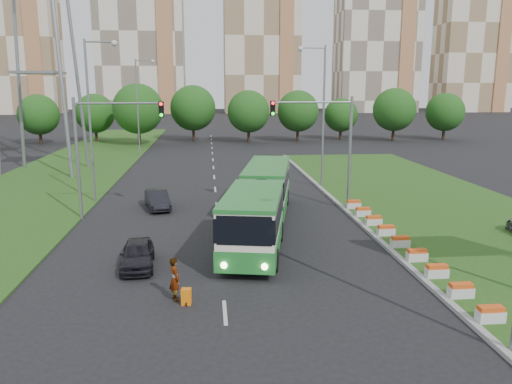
{
  "coord_description": "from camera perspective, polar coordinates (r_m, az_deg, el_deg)",
  "views": [
    {
      "loc": [
        -3.52,
        -24.1,
        8.62
      ],
      "look_at": [
        -0.79,
        4.32,
        2.6
      ],
      "focal_mm": 35.0,
      "sensor_mm": 36.0,
      "label": 1
    }
  ],
  "objects": [
    {
      "name": "car_left_near",
      "position": [
        25.1,
        -13.4,
        -6.91
      ],
      "size": [
        1.86,
        3.99,
        1.32
      ],
      "primitive_type": "imported",
      "rotation": [
        0.0,
        0.0,
        0.08
      ],
      "color": "black",
      "rests_on": "ground"
    },
    {
      "name": "apartment_tower_cwest",
      "position": [
        176.27,
        -13.06,
        17.28
      ],
      "size": [
        28.0,
        15.0,
        52.0
      ],
      "primitive_type": "cube",
      "color": "silver",
      "rests_on": "ground"
    },
    {
      "name": "traffic_mast_median",
      "position": [
        35.24,
        8.2,
        6.47
      ],
      "size": [
        5.76,
        0.32,
        8.0
      ],
      "color": "gray",
      "rests_on": "ground"
    },
    {
      "name": "shopping_trolley",
      "position": [
        20.75,
        -7.97,
        -11.76
      ],
      "size": [
        0.39,
        0.41,
        0.67
      ],
      "rotation": [
        0.0,
        0.0,
        -0.11
      ],
      "color": "orange",
      "rests_on": "ground"
    },
    {
      "name": "tree_line",
      "position": [
        80.35,
        4.25,
        8.94
      ],
      "size": [
        120.0,
        8.0,
        9.0
      ],
      "primitive_type": null,
      "color": "#1A4A13",
      "rests_on": "ground"
    },
    {
      "name": "apartment_tower_west",
      "position": [
        185.27,
        -25.86,
        15.53
      ],
      "size": [
        26.0,
        15.0,
        48.0
      ],
      "primitive_type": "cube",
      "color": "beige",
      "rests_on": "ground"
    },
    {
      "name": "lane_markings",
      "position": [
        44.93,
        -4.73,
        0.81
      ],
      "size": [
        0.2,
        100.0,
        0.01
      ],
      "primitive_type": null,
      "color": "#AEAEA7",
      "rests_on": "ground"
    },
    {
      "name": "median_kerb",
      "position": [
        34.56,
        10.77,
        -2.59
      ],
      "size": [
        0.3,
        60.0,
        0.18
      ],
      "primitive_type": "cube",
      "color": "gray",
      "rests_on": "ground"
    },
    {
      "name": "street_lamps",
      "position": [
        34.2,
        -4.64,
        7.48
      ],
      "size": [
        36.0,
        60.0,
        12.0
      ],
      "primitive_type": null,
      "color": "gray",
      "rests_on": "ground"
    },
    {
      "name": "midrise_east",
      "position": [
        197.95,
        23.48,
        14.26
      ],
      "size": [
        24.0,
        14.0,
        40.0
      ],
      "primitive_type": "cube",
      "color": "beige",
      "rests_on": "ground"
    },
    {
      "name": "apartment_tower_ceast",
      "position": [
        175.84,
        0.61,
        17.26
      ],
      "size": [
        25.0,
        15.0,
        50.0
      ],
      "primitive_type": "cube",
      "color": "beige",
      "rests_on": "ground"
    },
    {
      "name": "car_left_far",
      "position": [
        36.67,
        -11.2,
        -0.84
      ],
      "size": [
        2.34,
        4.31,
        1.35
      ],
      "primitive_type": "imported",
      "rotation": [
        0.0,
        0.0,
        0.24
      ],
      "color": "black",
      "rests_on": "ground"
    },
    {
      "name": "grass_median",
      "position": [
        37.1,
        21.15,
        -2.23
      ],
      "size": [
        14.0,
        60.0,
        0.15
      ],
      "primitive_type": "cube",
      "color": "#234A15",
      "rests_on": "ground"
    },
    {
      "name": "ground",
      "position": [
        25.83,
        2.68,
        -7.6
      ],
      "size": [
        360.0,
        360.0,
        0.0
      ],
      "primitive_type": "plane",
      "color": "black",
      "rests_on": "ground"
    },
    {
      "name": "pedestrian",
      "position": [
        20.98,
        -9.26,
        -9.8
      ],
      "size": [
        0.66,
        0.79,
        1.84
      ],
      "primitive_type": "imported",
      "rotation": [
        0.0,
        0.0,
        1.95
      ],
      "color": "gray",
      "rests_on": "ground"
    },
    {
      "name": "articulated_bus",
      "position": [
        30.66,
        0.36,
        -0.96
      ],
      "size": [
        2.77,
        17.76,
        2.92
      ],
      "rotation": [
        0.0,
        0.0,
        -0.2
      ],
      "color": "silver",
      "rests_on": "ground"
    },
    {
      "name": "traffic_mast_left",
      "position": [
        33.96,
        -17.21,
        5.85
      ],
      "size": [
        5.76,
        0.32,
        8.0
      ],
      "color": "gray",
      "rests_on": "ground"
    },
    {
      "name": "flower_planters",
      "position": [
        28.13,
        16.16,
        -5.46
      ],
      "size": [
        1.1,
        18.1,
        0.6
      ],
      "primitive_type": null,
      "color": "silver",
      "rests_on": "grass_median"
    },
    {
      "name": "apartment_tower_east",
      "position": [
        184.27,
        13.6,
        16.23
      ],
      "size": [
        27.0,
        15.0,
        47.0
      ],
      "primitive_type": "cube",
      "color": "silver",
      "rests_on": "ground"
    },
    {
      "name": "left_verge",
      "position": [
        51.9,
        -21.62,
        1.56
      ],
      "size": [
        12.0,
        110.0,
        0.1
      ],
      "primitive_type": "cube",
      "color": "#234A15",
      "rests_on": "ground"
    }
  ]
}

